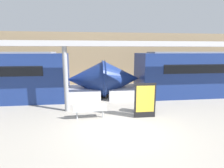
# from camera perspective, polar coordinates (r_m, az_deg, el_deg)

# --- Properties ---
(ground_plane) EXTENTS (60.00, 60.00, 0.00)m
(ground_plane) POSITION_cam_1_polar(r_m,az_deg,el_deg) (7.63, 4.30, -14.60)
(ground_plane) COLOR #A8A093
(station_wall) EXTENTS (56.00, 0.20, 5.00)m
(station_wall) POSITION_cam_1_polar(r_m,az_deg,el_deg) (17.36, -2.37, 8.26)
(station_wall) COLOR #9E8460
(station_wall) RESTS_ON ground_plane
(bench_near) EXTENTS (1.59, 0.52, 0.78)m
(bench_near) POSITION_cam_1_polar(r_m,az_deg,el_deg) (8.60, -7.22, -8.24)
(bench_near) COLOR #ADB2B7
(bench_near) RESTS_ON ground_plane
(trash_bin) EXTENTS (0.61, 0.61, 0.82)m
(trash_bin) POSITION_cam_1_polar(r_m,az_deg,el_deg) (9.52, 10.15, -6.83)
(trash_bin) COLOR black
(trash_bin) RESTS_ON ground_plane
(poster_board) EXTENTS (1.07, 0.07, 1.74)m
(poster_board) POSITION_cam_1_polar(r_m,az_deg,el_deg) (8.74, 10.75, -5.26)
(poster_board) COLOR black
(poster_board) RESTS_ON ground_plane
(support_column_near) EXTENTS (0.24, 0.24, 3.50)m
(support_column_near) POSITION_cam_1_polar(r_m,az_deg,el_deg) (9.66, -14.85, 1.38)
(support_column_near) COLOR gray
(support_column_near) RESTS_ON ground_plane
(canopy_beam) EXTENTS (28.00, 0.60, 0.28)m
(canopy_beam) POSITION_cam_1_polar(r_m,az_deg,el_deg) (9.54, -15.41, 12.64)
(canopy_beam) COLOR #B7B7BC
(canopy_beam) RESTS_ON support_column_near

